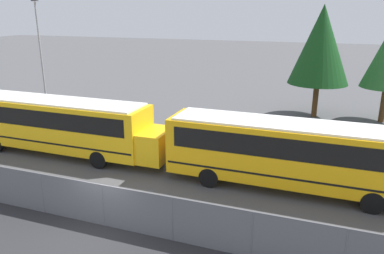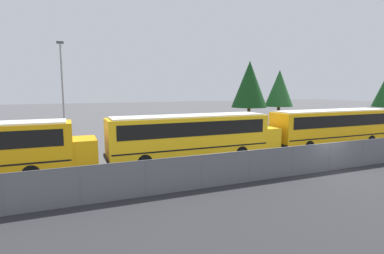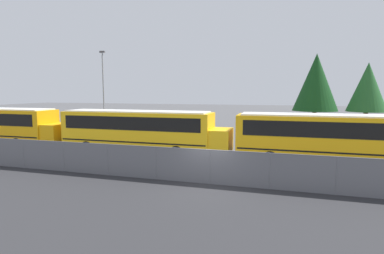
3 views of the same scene
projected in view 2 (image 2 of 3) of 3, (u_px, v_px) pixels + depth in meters
ground_plane at (328, 171)px, 19.54m from camera, size 200.00×200.00×0.00m
fence at (329, 157)px, 19.41m from camera, size 97.36×0.07×1.86m
school_bus_2 at (194, 133)px, 22.26m from camera, size 13.56×2.64×3.39m
school_bus_3 at (334, 125)px, 27.46m from camera, size 13.56×2.64×3.39m
light_pole at (63, 91)px, 26.77m from camera, size 0.60×0.24×9.44m
tree_0 at (249, 84)px, 40.26m from camera, size 4.78×4.78×9.00m
tree_1 at (279, 88)px, 42.43m from camera, size 3.97×3.97×7.94m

